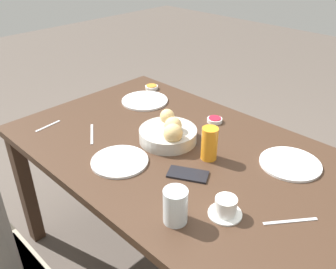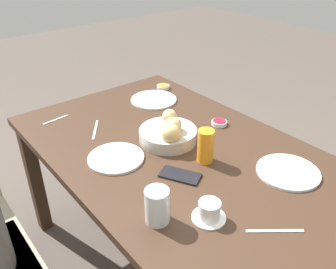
# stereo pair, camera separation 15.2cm
# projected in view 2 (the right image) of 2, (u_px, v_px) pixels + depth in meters

# --- Properties ---
(ground_plane) EXTENTS (10.00, 10.00, 0.00)m
(ground_plane) POSITION_uv_depth(u_px,v_px,m) (176.00, 263.00, 1.84)
(ground_plane) COLOR #564C44
(dining_table) EXTENTS (1.47, 0.93, 0.70)m
(dining_table) POSITION_uv_depth(u_px,v_px,m) (177.00, 165.00, 1.52)
(dining_table) COLOR #3D281C
(dining_table) RESTS_ON ground_plane
(bread_basket) EXTENTS (0.25, 0.25, 0.12)m
(bread_basket) POSITION_uv_depth(u_px,v_px,m) (169.00, 133.00, 1.52)
(bread_basket) COLOR #B2ADA3
(bread_basket) RESTS_ON dining_table
(plate_near_left) EXTENTS (0.24, 0.24, 0.01)m
(plate_near_left) POSITION_uv_depth(u_px,v_px,m) (288.00, 172.00, 1.34)
(plate_near_left) COLOR white
(plate_near_left) RESTS_ON dining_table
(plate_near_right) EXTENTS (0.24, 0.24, 0.01)m
(plate_near_right) POSITION_uv_depth(u_px,v_px,m) (154.00, 100.00, 1.90)
(plate_near_right) COLOR white
(plate_near_right) RESTS_ON dining_table
(plate_far_center) EXTENTS (0.23, 0.23, 0.01)m
(plate_far_center) POSITION_uv_depth(u_px,v_px,m) (116.00, 158.00, 1.42)
(plate_far_center) COLOR white
(plate_far_center) RESTS_ON dining_table
(juice_glass) EXTENTS (0.06, 0.06, 0.14)m
(juice_glass) POSITION_uv_depth(u_px,v_px,m) (206.00, 146.00, 1.37)
(juice_glass) COLOR orange
(juice_glass) RESTS_ON dining_table
(water_tumbler) EXTENTS (0.08, 0.08, 0.12)m
(water_tumbler) POSITION_uv_depth(u_px,v_px,m) (157.00, 206.00, 1.09)
(water_tumbler) COLOR silver
(water_tumbler) RESTS_ON dining_table
(coffee_cup) EXTENTS (0.11, 0.11, 0.06)m
(coffee_cup) POSITION_uv_depth(u_px,v_px,m) (209.00, 211.00, 1.11)
(coffee_cup) COLOR white
(coffee_cup) RESTS_ON dining_table
(jam_bowl_berry) EXTENTS (0.07, 0.07, 0.02)m
(jam_bowl_berry) POSITION_uv_depth(u_px,v_px,m) (219.00, 123.00, 1.66)
(jam_bowl_berry) COLOR white
(jam_bowl_berry) RESTS_ON dining_table
(jam_bowl_honey) EXTENTS (0.07, 0.07, 0.02)m
(jam_bowl_honey) POSITION_uv_depth(u_px,v_px,m) (163.00, 87.00, 2.04)
(jam_bowl_honey) COLOR white
(jam_bowl_honey) RESTS_ON dining_table
(fork_silver) EXTENTS (0.12, 0.15, 0.00)m
(fork_silver) POSITION_uv_depth(u_px,v_px,m) (275.00, 231.00, 1.08)
(fork_silver) COLOR #B7B7BC
(fork_silver) RESTS_ON dining_table
(knife_silver) EXTENTS (0.15, 0.11, 0.00)m
(knife_silver) POSITION_uv_depth(u_px,v_px,m) (95.00, 130.00, 1.62)
(knife_silver) COLOR #B7B7BC
(knife_silver) RESTS_ON dining_table
(spoon_coffee) EXTENTS (0.03, 0.13, 0.00)m
(spoon_coffee) POSITION_uv_depth(u_px,v_px,m) (56.00, 120.00, 1.71)
(spoon_coffee) COLOR #B7B7BC
(spoon_coffee) RESTS_ON dining_table
(cell_phone) EXTENTS (0.17, 0.14, 0.01)m
(cell_phone) POSITION_uv_depth(u_px,v_px,m) (180.00, 175.00, 1.32)
(cell_phone) COLOR black
(cell_phone) RESTS_ON dining_table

